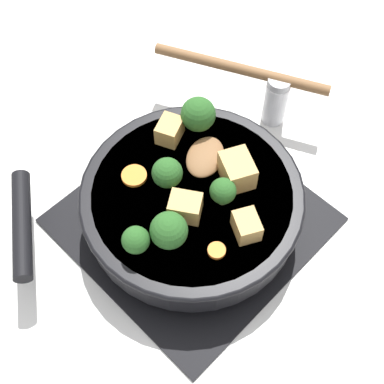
% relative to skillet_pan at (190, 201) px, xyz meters
% --- Properties ---
extents(ground_plane, '(2.40, 2.40, 0.00)m').
position_rel_skillet_pan_xyz_m(ground_plane, '(0.00, -0.00, -0.05)').
color(ground_plane, silver).
extents(front_burner_grate, '(0.31, 0.31, 0.03)m').
position_rel_skillet_pan_xyz_m(front_burner_grate, '(0.00, -0.00, -0.04)').
color(front_burner_grate, black).
rests_on(front_burner_grate, ground_plane).
extents(skillet_pan, '(0.38, 0.34, 0.05)m').
position_rel_skillet_pan_xyz_m(skillet_pan, '(0.00, 0.00, 0.00)').
color(skillet_pan, black).
rests_on(skillet_pan, front_burner_grate).
extents(wooden_spoon, '(0.26, 0.25, 0.02)m').
position_rel_skillet_pan_xyz_m(wooden_spoon, '(0.14, 0.06, 0.03)').
color(wooden_spoon, brown).
rests_on(wooden_spoon, skillet_pan).
extents(tofu_cube_center_large, '(0.05, 0.06, 0.04)m').
position_rel_skillet_pan_xyz_m(tofu_cube_center_large, '(0.06, -0.03, 0.04)').
color(tofu_cube_center_large, tan).
rests_on(tofu_cube_center_large, skillet_pan).
extents(tofu_cube_near_handle, '(0.04, 0.04, 0.03)m').
position_rel_skillet_pan_xyz_m(tofu_cube_near_handle, '(0.01, -0.09, 0.04)').
color(tofu_cube_near_handle, tan).
rests_on(tofu_cube_near_handle, skillet_pan).
extents(tofu_cube_east_chunk, '(0.05, 0.05, 0.03)m').
position_rel_skillet_pan_xyz_m(tofu_cube_east_chunk, '(-0.03, -0.02, 0.04)').
color(tofu_cube_east_chunk, tan).
rests_on(tofu_cube_east_chunk, skillet_pan).
extents(tofu_cube_west_chunk, '(0.05, 0.04, 0.03)m').
position_rel_skillet_pan_xyz_m(tofu_cube_west_chunk, '(0.04, 0.08, 0.04)').
color(tofu_cube_west_chunk, tan).
rests_on(tofu_cube_west_chunk, skillet_pan).
extents(broccoli_floret_near_spoon, '(0.04, 0.04, 0.05)m').
position_rel_skillet_pan_xyz_m(broccoli_floret_near_spoon, '(-0.01, 0.03, 0.05)').
color(broccoli_floret_near_spoon, '#709956').
rests_on(broccoli_floret_near_spoon, skillet_pan).
extents(broccoli_floret_center_top, '(0.05, 0.05, 0.05)m').
position_rel_skillet_pan_xyz_m(broccoli_floret_center_top, '(-0.07, -0.03, 0.05)').
color(broccoli_floret_center_top, '#709956').
rests_on(broccoli_floret_center_top, skillet_pan).
extents(broccoli_floret_east_rim, '(0.03, 0.03, 0.04)m').
position_rel_skillet_pan_xyz_m(broccoli_floret_east_rim, '(-0.10, -0.01, 0.05)').
color(broccoli_floret_east_rim, '#709956').
rests_on(broccoli_floret_east_rim, skillet_pan).
extents(broccoli_floret_west_rim, '(0.03, 0.03, 0.04)m').
position_rel_skillet_pan_xyz_m(broccoli_floret_west_rim, '(0.02, -0.04, 0.05)').
color(broccoli_floret_west_rim, '#709956').
rests_on(broccoli_floret_west_rim, skillet_pan).
extents(broccoli_floret_north_edge, '(0.05, 0.05, 0.05)m').
position_rel_skillet_pan_xyz_m(broccoli_floret_north_edge, '(0.08, 0.07, 0.05)').
color(broccoli_floret_north_edge, '#709956').
rests_on(broccoli_floret_north_edge, skillet_pan).
extents(carrot_slice_orange_thin, '(0.03, 0.03, 0.01)m').
position_rel_skillet_pan_xyz_m(carrot_slice_orange_thin, '(-0.03, 0.07, 0.02)').
color(carrot_slice_orange_thin, orange).
rests_on(carrot_slice_orange_thin, skillet_pan).
extents(carrot_slice_near_center, '(0.02, 0.02, 0.01)m').
position_rel_skillet_pan_xyz_m(carrot_slice_near_center, '(-0.04, -0.08, 0.02)').
color(carrot_slice_near_center, orange).
rests_on(carrot_slice_near_center, skillet_pan).
extents(salt_shaker, '(0.04, 0.04, 0.09)m').
position_rel_skillet_pan_xyz_m(salt_shaker, '(0.22, 0.04, -0.01)').
color(salt_shaker, white).
rests_on(salt_shaker, ground_plane).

